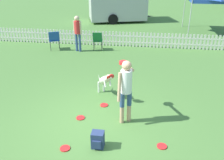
% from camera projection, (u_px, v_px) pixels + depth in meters
% --- Properties ---
extents(ground_plane, '(240.00, 240.00, 0.00)m').
position_uv_depth(ground_plane, '(94.00, 125.00, 6.38)').
color(ground_plane, '#4C7A38').
extents(handler_person, '(0.45, 1.11, 1.69)m').
position_uv_depth(handler_person, '(126.00, 84.00, 6.12)').
color(handler_person, tan).
rests_on(handler_person, ground_plane).
extents(leaping_dog, '(0.71, 1.07, 0.96)m').
position_uv_depth(leaping_dog, '(105.00, 80.00, 7.51)').
color(leaping_dog, beige).
rests_on(leaping_dog, ground_plane).
extents(frisbee_near_handler, '(0.23, 0.23, 0.02)m').
position_uv_depth(frisbee_near_handler, '(80.00, 118.00, 6.67)').
color(frisbee_near_handler, red).
rests_on(frisbee_near_handler, ground_plane).
extents(frisbee_near_dog, '(0.23, 0.23, 0.02)m').
position_uv_depth(frisbee_near_dog, '(162.00, 146.00, 5.63)').
color(frisbee_near_dog, red).
rests_on(frisbee_near_dog, ground_plane).
extents(frisbee_midfield, '(0.23, 0.23, 0.02)m').
position_uv_depth(frisbee_midfield, '(65.00, 148.00, 5.56)').
color(frisbee_midfield, red).
rests_on(frisbee_midfield, ground_plane).
extents(frisbee_far_scatter, '(0.23, 0.23, 0.02)m').
position_uv_depth(frisbee_far_scatter, '(104.00, 105.00, 7.26)').
color(frisbee_far_scatter, red).
rests_on(frisbee_far_scatter, ground_plane).
extents(backpack_on_grass, '(0.28, 0.27, 0.39)m').
position_uv_depth(backpack_on_grass, '(98.00, 140.00, 5.55)').
color(backpack_on_grass, navy).
rests_on(backpack_on_grass, ground_plane).
extents(picket_fence, '(24.00, 0.04, 0.72)m').
position_uv_depth(picket_fence, '(121.00, 39.00, 12.35)').
color(picket_fence, silver).
rests_on(picket_fence, ground_plane).
extents(folding_chair_blue_left, '(0.48, 0.50, 0.89)m').
position_uv_depth(folding_chair_blue_left, '(98.00, 39.00, 11.66)').
color(folding_chair_blue_left, '#333338').
rests_on(folding_chair_blue_left, ground_plane).
extents(folding_chair_center, '(0.64, 0.65, 0.92)m').
position_uv_depth(folding_chair_center, '(54.00, 39.00, 11.72)').
color(folding_chair_center, '#333338').
rests_on(folding_chair_center, ground_plane).
extents(spectator_standing, '(0.40, 0.27, 1.65)m').
position_uv_depth(spectator_standing, '(77.00, 30.00, 11.37)').
color(spectator_standing, '#334C7A').
rests_on(spectator_standing, ground_plane).
extents(equipment_trailer, '(4.81, 3.29, 2.34)m').
position_uv_depth(equipment_trailer, '(117.00, 3.00, 17.55)').
color(equipment_trailer, '#B7B7B7').
rests_on(equipment_trailer, ground_plane).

